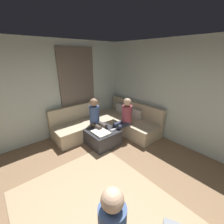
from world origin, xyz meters
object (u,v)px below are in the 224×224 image
Objects in this scene: person_on_couch_side at (96,118)px; ottoman at (102,137)px; coffee_mug at (103,124)px; game_remote at (113,130)px; sectional_couch at (109,123)px; person_on_couch_back at (124,118)px.

ottoman is at bearing 82.40° from person_on_couch_side.
game_remote is (0.40, 0.04, -0.04)m from coffee_mug.
person_on_couch_side is at bearing -123.97° from coffee_mug.
sectional_couch is 0.52m from coffee_mug.
person_on_couch_side reaches higher than coffee_mug.
sectional_couch is 0.73m from person_on_couch_back.
coffee_mug is 0.08× the size of person_on_couch_side.
ottoman is 5.07× the size of game_remote.
game_remote is at bearing 50.71° from ottoman.
coffee_mug is at bearing 146.03° from person_on_couch_side.
person_on_couch_side is (-0.09, -0.14, 0.19)m from coffee_mug.
person_on_couch_back is 1.00× the size of person_on_couch_side.
person_on_couch_side reaches higher than sectional_couch.
coffee_mug is at bearing -60.03° from sectional_couch.
person_on_couch_side is at bearing 52.04° from person_on_couch_back.
game_remote is at bearing 92.18° from person_on_couch_back.
person_on_couch_back and person_on_couch_side have the same top height.
coffee_mug reaches higher than ottoman.
coffee_mug reaches higher than game_remote.
ottoman is 0.81m from person_on_couch_back.
person_on_couch_back reaches higher than coffee_mug.
game_remote is at bearing -30.51° from sectional_couch.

